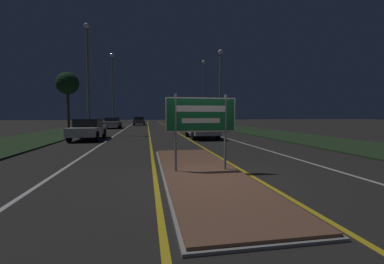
{
  "coord_description": "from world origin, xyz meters",
  "views": [
    {
      "loc": [
        -1.56,
        -6.81,
        1.74
      ],
      "look_at": [
        0.0,
        2.01,
        1.13
      ],
      "focal_mm": 24.0,
      "sensor_mm": 36.0,
      "label": 1
    }
  ],
  "objects": [
    {
      "name": "verge_left",
      "position": [
        -9.5,
        20.0,
        0.04
      ],
      "size": [
        5.0,
        100.0,
        0.08
      ],
      "color": "#23381E",
      "rests_on": "ground_plane"
    },
    {
      "name": "car_receding_1",
      "position": [
        5.69,
        20.64,
        0.74
      ],
      "size": [
        1.96,
        4.8,
        1.4
      ],
      "color": "navy",
      "rests_on": "ground_plane"
    },
    {
      "name": "car_receding_2",
      "position": [
        2.8,
        28.68,
        0.73
      ],
      "size": [
        1.94,
        4.06,
        1.38
      ],
      "color": "#4C514C",
      "rests_on": "ground_plane"
    },
    {
      "name": "centre_line_yellow_left",
      "position": [
        -1.35,
        25.0,
        0.0
      ],
      "size": [
        0.12,
        70.0,
        0.01
      ],
      "color": "gold",
      "rests_on": "ground_plane"
    },
    {
      "name": "streetlight_right_far",
      "position": [
        6.66,
        29.95,
        6.25
      ],
      "size": [
        0.54,
        0.54,
        9.59
      ],
      "color": "gray",
      "rests_on": "ground_plane"
    },
    {
      "name": "edge_line_white_left",
      "position": [
        -7.2,
        25.0,
        0.0
      ],
      "size": [
        0.1,
        70.0,
        0.01
      ],
      "color": "silver",
      "rests_on": "ground_plane"
    },
    {
      "name": "car_approaching_1",
      "position": [
        -5.84,
        26.88,
        0.73
      ],
      "size": [
        2.01,
        4.36,
        1.36
      ],
      "color": "#B7B7BC",
      "rests_on": "ground_plane"
    },
    {
      "name": "lane_line_white_left",
      "position": [
        -4.2,
        25.0,
        0.0
      ],
      "size": [
        0.12,
        70.0,
        0.01
      ],
      "color": "silver",
      "rests_on": "ground_plane"
    },
    {
      "name": "highway_sign",
      "position": [
        0.0,
        0.5,
        1.65
      ],
      "size": [
        2.07,
        0.07,
        2.23
      ],
      "color": "gray",
      "rests_on": "median_island"
    },
    {
      "name": "edge_line_white_right",
      "position": [
        7.2,
        25.0,
        0.0
      ],
      "size": [
        0.1,
        70.0,
        0.01
      ],
      "color": "silver",
      "rests_on": "ground_plane"
    },
    {
      "name": "streetlight_left_far",
      "position": [
        -6.29,
        31.59,
        6.99
      ],
      "size": [
        0.59,
        0.59,
        10.45
      ],
      "color": "gray",
      "rests_on": "ground_plane"
    },
    {
      "name": "car_approaching_0",
      "position": [
        -5.57,
        11.92,
        0.76
      ],
      "size": [
        1.9,
        4.69,
        1.44
      ],
      "color": "silver",
      "rests_on": "ground_plane"
    },
    {
      "name": "ground_plane",
      "position": [
        0.0,
        0.0,
        0.0
      ],
      "size": [
        160.0,
        160.0,
        0.0
      ],
      "primitive_type": "plane",
      "color": "#282623"
    },
    {
      "name": "streetlight_left_near",
      "position": [
        -6.31,
        15.87,
        5.5
      ],
      "size": [
        0.44,
        0.44,
        9.22
      ],
      "color": "gray",
      "rests_on": "ground_plane"
    },
    {
      "name": "roadside_palm_left",
      "position": [
        -8.84,
        19.13,
        4.6
      ],
      "size": [
        2.07,
        2.07,
        5.62
      ],
      "color": "#4C3823",
      "rests_on": "verge_left"
    },
    {
      "name": "centre_line_yellow_right",
      "position": [
        1.35,
        25.0,
        0.0
      ],
      "size": [
        0.12,
        70.0,
        0.01
      ],
      "color": "gold",
      "rests_on": "ground_plane"
    },
    {
      "name": "median_island",
      "position": [
        0.0,
        0.51,
        0.04
      ],
      "size": [
        2.32,
        8.72,
        0.1
      ],
      "color": "#999993",
      "rests_on": "ground_plane"
    },
    {
      "name": "car_approaching_2",
      "position": [
        -2.8,
        36.55,
        0.72
      ],
      "size": [
        1.86,
        4.16,
        1.35
      ],
      "color": "#4C514C",
      "rests_on": "ground_plane"
    },
    {
      "name": "car_receding_0",
      "position": [
        2.39,
        11.49,
        0.78
      ],
      "size": [
        1.91,
        4.59,
        1.48
      ],
      "color": "#B7B7BC",
      "rests_on": "ground_plane"
    },
    {
      "name": "lane_line_white_right",
      "position": [
        4.2,
        25.0,
        0.0
      ],
      "size": [
        0.12,
        70.0,
        0.01
      ],
      "color": "silver",
      "rests_on": "ground_plane"
    },
    {
      "name": "verge_right",
      "position": [
        9.5,
        20.0,
        0.04
      ],
      "size": [
        5.0,
        100.0,
        0.08
      ],
      "color": "#23381E",
      "rests_on": "ground_plane"
    },
    {
      "name": "streetlight_right_near",
      "position": [
        6.69,
        21.43,
        6.07
      ],
      "size": [
        0.57,
        0.57,
        9.03
      ],
      "color": "gray",
      "rests_on": "ground_plane"
    }
  ]
}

